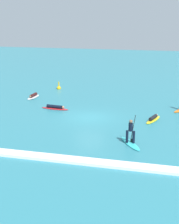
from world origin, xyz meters
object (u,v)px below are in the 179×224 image
(surfer_on_white_board, at_px, (33,96))
(marker_buoy, at_px, (59,88))
(surfer_on_red_board, at_px, (55,107))
(surfer_on_teal_board, at_px, (130,138))
(surfer_on_yellow_board, at_px, (153,119))

(surfer_on_white_board, relative_size, marker_buoy, 2.43)
(surfer_on_red_board, relative_size, surfer_on_teal_board, 1.04)
(surfer_on_white_board, distance_m, marker_buoy, 4.98)
(marker_buoy, bearing_deg, surfer_on_white_board, -104.62)
(surfer_on_red_board, distance_m, marker_buoy, 9.05)
(surfer_on_red_board, height_order, surfer_on_teal_board, surfer_on_teal_board)
(surfer_on_red_board, distance_m, surfer_on_teal_board, 11.12)
(surfer_on_white_board, height_order, marker_buoy, marker_buoy)
(surfer_on_red_board, relative_size, marker_buoy, 2.75)
(surfer_on_red_board, relative_size, surfer_on_yellow_board, 1.03)
(marker_buoy, bearing_deg, surfer_on_teal_board, -55.71)
(surfer_on_white_board, distance_m, surfer_on_red_board, 5.48)
(surfer_on_yellow_board, xyz_separation_m, surfer_on_teal_board, (-1.15, -6.04, 0.31))
(surfer_on_white_board, relative_size, surfer_on_teal_board, 0.92)
(surfer_on_white_board, xyz_separation_m, surfer_on_teal_board, (12.20, -11.23, 0.31))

